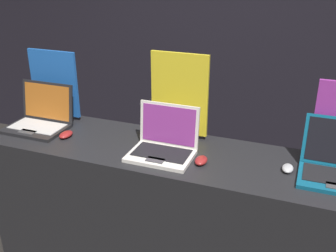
% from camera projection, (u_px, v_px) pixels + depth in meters
% --- Properties ---
extents(wall_back, '(8.00, 0.05, 2.80)m').
position_uv_depth(wall_back, '(237.00, 23.00, 3.49)').
color(wall_back, black).
rests_on(wall_back, ground_plane).
extents(display_counter, '(2.17, 0.56, 0.95)m').
position_uv_depth(display_counter, '(169.00, 220.00, 2.39)').
color(display_counter, black).
rests_on(display_counter, ground_plane).
extents(laptop_front, '(0.37, 0.30, 0.27)m').
position_uv_depth(laptop_front, '(40.00, 118.00, 2.48)').
color(laptop_front, black).
rests_on(laptop_front, display_counter).
extents(mouse_front, '(0.07, 0.10, 0.03)m').
position_uv_depth(mouse_front, '(66.00, 135.00, 2.36)').
color(mouse_front, maroon).
rests_on(mouse_front, display_counter).
extents(promo_stand_front, '(0.35, 0.07, 0.46)m').
position_uv_depth(promo_stand_front, '(55.00, 86.00, 2.57)').
color(promo_stand_front, black).
rests_on(promo_stand_front, display_counter).
extents(laptop_middle, '(0.34, 0.27, 0.26)m').
position_uv_depth(laptop_middle, '(164.00, 143.00, 2.14)').
color(laptop_middle, silver).
rests_on(laptop_middle, display_counter).
extents(mouse_middle, '(0.06, 0.10, 0.03)m').
position_uv_depth(mouse_middle, '(201.00, 160.00, 2.06)').
color(mouse_middle, maroon).
rests_on(mouse_middle, display_counter).
extents(promo_stand_middle, '(0.34, 0.07, 0.51)m').
position_uv_depth(promo_stand_middle, '(179.00, 98.00, 2.29)').
color(promo_stand_middle, black).
rests_on(promo_stand_middle, display_counter).
extents(mouse_back, '(0.06, 0.09, 0.03)m').
position_uv_depth(mouse_back, '(288.00, 168.00, 1.99)').
color(mouse_back, '#B2B2B7').
rests_on(mouse_back, display_counter).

